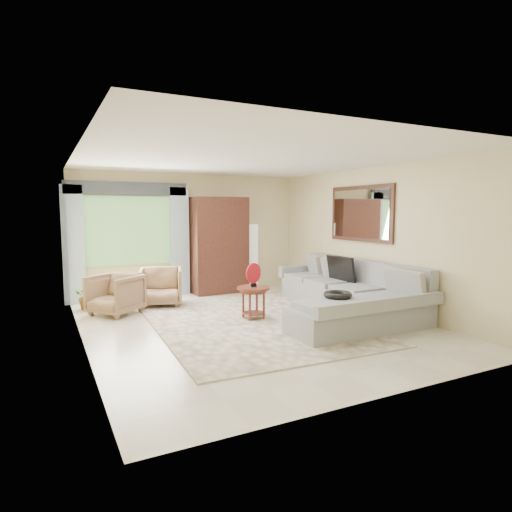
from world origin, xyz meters
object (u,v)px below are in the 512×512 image
armchair_left (115,294)px  armoire (219,245)px  armchair_right (161,287)px  sectional_sofa (348,298)px  coffee_table (253,302)px  tv_screen (341,269)px  floor_lamp (251,257)px  potted_plant (88,296)px

armchair_left → armoire: armoire is taller
armchair_left → armchair_right: (0.89, 0.33, 0.01)m
sectional_sofa → coffee_table: 1.69m
sectional_sofa → armchair_right: (-2.73, 2.18, 0.08)m
sectional_sofa → armchair_left: size_ratio=4.48×
coffee_table → armchair_right: size_ratio=0.69×
coffee_table → armchair_right: (-1.11, 1.74, 0.07)m
tv_screen → armchair_right: bearing=151.6°
armchair_left → floor_lamp: (3.19, 1.11, 0.40)m
sectional_sofa → coffee_table: bearing=165.1°
armchair_left → potted_plant: 0.74m
potted_plant → coffee_table: bearing=-40.6°
coffee_table → armoire: bearing=80.9°
armoire → sectional_sofa: bearing=-66.9°
sectional_sofa → potted_plant: 4.71m
armchair_right → coffee_table: bearing=-41.6°
coffee_table → armchair_left: (-1.99, 1.41, 0.06)m
armoire → floor_lamp: 0.86m
tv_screen → armchair_left: tv_screen is taller
tv_screen → coffee_table: 1.95m
tv_screen → floor_lamp: 2.50m
coffee_table → potted_plant: size_ratio=1.10×
coffee_table → potted_plant: 3.13m
sectional_sofa → armchair_left: bearing=153.0°
armchair_left → armchair_right: 0.95m
coffee_table → armoire: 2.61m
armchair_right → potted_plant: armchair_right is taller
armchair_right → potted_plant: (-1.27, 0.29, -0.11)m
sectional_sofa → coffee_table: sectional_sofa is taller
armchair_right → floor_lamp: floor_lamp is taller
armoire → tv_screen: bearing=-57.4°
armoire → potted_plant: bearing=-171.2°
sectional_sofa → floor_lamp: (-0.43, 2.96, 0.47)m
armchair_left → armchair_right: bearing=72.5°
floor_lamp → potted_plant: bearing=-172.2°
sectional_sofa → armchair_left: sectional_sofa is taller
sectional_sofa → floor_lamp: 3.03m
armchair_left → armchair_right: size_ratio=0.97×
armchair_left → potted_plant: size_ratio=1.55×
armchair_left → floor_lamp: size_ratio=0.52×
potted_plant → floor_lamp: bearing=7.8°
coffee_table → armchair_left: size_ratio=0.71×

